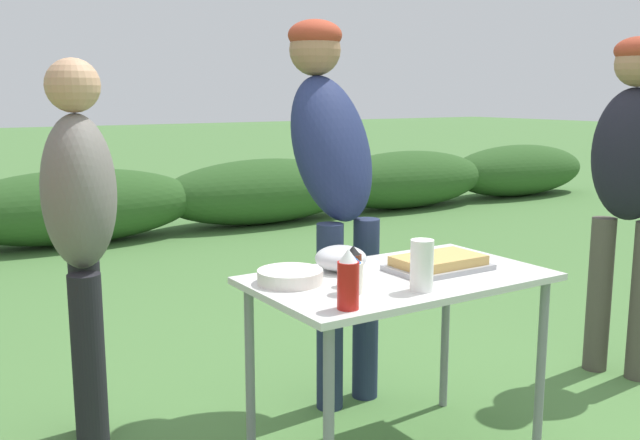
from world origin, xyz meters
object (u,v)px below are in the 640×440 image
at_px(ketchup_bottle, 348,280).
at_px(standing_person_with_beanie, 81,223).
at_px(plate_stack, 290,276).
at_px(mixing_bowl, 341,258).
at_px(folding_table, 399,295).
at_px(bbq_sauce_bottle, 353,266).
at_px(food_tray, 438,263).
at_px(standing_person_in_red_jacket, 332,163).
at_px(mayo_bottle, 352,274).
at_px(standing_person_in_gray_fleece, 630,171).
at_px(paper_cup_stack, 422,265).

bearing_deg(ketchup_bottle, standing_person_with_beanie, 119.10).
bearing_deg(plate_stack, ketchup_bottle, -90.35).
bearing_deg(standing_person_with_beanie, plate_stack, -124.42).
distance_m(mixing_bowl, ketchup_bottle, 0.49).
bearing_deg(folding_table, bbq_sauce_bottle, -175.25).
distance_m(food_tray, standing_person_in_red_jacket, 0.76).
bearing_deg(bbq_sauce_bottle, folding_table, 4.75).
distance_m(mayo_bottle, standing_person_with_beanie, 1.10).
relative_size(folding_table, standing_person_with_beanie, 0.72).
height_order(bbq_sauce_bottle, mayo_bottle, bbq_sauce_bottle).
height_order(plate_stack, standing_person_in_gray_fleece, standing_person_in_gray_fleece).
height_order(paper_cup_stack, standing_person_in_red_jacket, standing_person_in_red_jacket).
relative_size(mixing_bowl, bbq_sauce_bottle, 1.39).
height_order(mixing_bowl, mayo_bottle, mayo_bottle).
xyz_separation_m(mixing_bowl, mayo_bottle, (-0.14, -0.28, 0.02)).
xyz_separation_m(plate_stack, standing_person_with_beanie, (-0.56, 0.64, 0.15)).
bearing_deg(standing_person_in_red_jacket, bbq_sauce_bottle, -121.14).
bearing_deg(ketchup_bottle, plate_stack, 89.65).
bearing_deg(mixing_bowl, bbq_sauce_bottle, -112.70).
bearing_deg(ketchup_bottle, folding_table, 31.08).
bearing_deg(standing_person_with_beanie, folding_table, -114.20).
xyz_separation_m(bbq_sauce_bottle, standing_person_in_gray_fleece, (1.71, 0.10, 0.23)).
bearing_deg(folding_table, standing_person_with_beanie, 141.50).
height_order(food_tray, mayo_bottle, mayo_bottle).
xyz_separation_m(paper_cup_stack, mayo_bottle, (-0.22, 0.11, -0.02)).
distance_m(ketchup_bottle, standing_person_in_red_jacket, 1.09).
relative_size(mixing_bowl, standing_person_in_gray_fleece, 0.12).
height_order(folding_table, standing_person_in_red_jacket, standing_person_in_red_jacket).
bearing_deg(standing_person_with_beanie, mayo_bottle, -127.66).
bearing_deg(mixing_bowl, folding_table, -51.59).
xyz_separation_m(mayo_bottle, ketchup_bottle, (-0.11, -0.14, 0.03)).
bearing_deg(bbq_sauce_bottle, mayo_bottle, -127.93).
height_order(food_tray, standing_person_in_gray_fleece, standing_person_in_gray_fleece).
height_order(mayo_bottle, standing_person_with_beanie, standing_person_with_beanie).
bearing_deg(bbq_sauce_bottle, mixing_bowl, 67.30).
relative_size(paper_cup_stack, ketchup_bottle, 0.92).
distance_m(mixing_bowl, standing_person_in_red_jacket, 0.64).
bearing_deg(paper_cup_stack, mayo_bottle, 153.96).
relative_size(paper_cup_stack, bbq_sauce_bottle, 1.25).
bearing_deg(standing_person_in_red_jacket, standing_person_with_beanie, 171.73).
distance_m(food_tray, standing_person_in_gray_fleece, 1.34).
xyz_separation_m(food_tray, standing_person_with_beanie, (-1.13, 0.78, 0.15)).
relative_size(standing_person_in_red_jacket, standing_person_in_gray_fleece, 1.04).
bearing_deg(standing_person_in_red_jacket, paper_cup_stack, -106.53).
xyz_separation_m(standing_person_in_red_jacket, standing_person_in_gray_fleece, (1.35, -0.58, -0.06)).
distance_m(standing_person_in_red_jacket, standing_person_in_gray_fleece, 1.47).
bearing_deg(food_tray, standing_person_in_gray_fleece, 4.39).
distance_m(folding_table, bbq_sauce_bottle, 0.27).
bearing_deg(plate_stack, standing_person_in_gray_fleece, -1.24).
relative_size(plate_stack, standing_person_with_beanie, 0.15).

